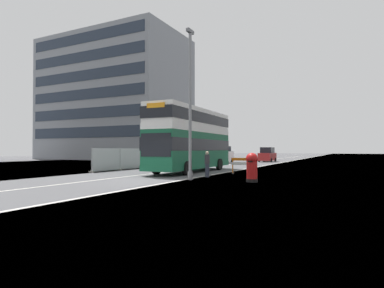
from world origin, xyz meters
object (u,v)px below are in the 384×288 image
double_decker_bus (192,139)px  pedestrian_at_kerb (207,164)px  roadworks_barrier (244,164)px  car_oncoming_near (222,155)px  red_pillar_postbox (252,166)px  lamppost_foreground (190,108)px  car_receding_mid (267,155)px

double_decker_bus → pedestrian_at_kerb: size_ratio=6.76×
roadworks_barrier → car_oncoming_near: car_oncoming_near is taller
red_pillar_postbox → pedestrian_at_kerb: size_ratio=0.96×
lamppost_foreground → pedestrian_at_kerb: (0.10, 2.23, -3.41)m
double_decker_bus → car_receding_mid: double_decker_bus is taller
double_decker_bus → red_pillar_postbox: 9.07m
red_pillar_postbox → car_receding_mid: bearing=102.3°
car_oncoming_near → car_receding_mid: (4.23, 7.50, -0.08)m
red_pillar_postbox → pedestrian_at_kerb: pedestrian_at_kerb is taller
red_pillar_postbox → car_oncoming_near: size_ratio=0.39×
double_decker_bus → car_oncoming_near: 17.17m
lamppost_foreground → car_oncoming_near: lamppost_foreground is taller
lamppost_foreground → pedestrian_at_kerb: bearing=87.3°
double_decker_bus → lamppost_foreground: size_ratio=1.27×
double_decker_bus → pedestrian_at_kerb: double_decker_bus is taller
roadworks_barrier → car_receding_mid: bearing=100.0°
car_oncoming_near → pedestrian_at_kerb: bearing=-70.8°
red_pillar_postbox → roadworks_barrier: size_ratio=0.87×
car_receding_mid → double_decker_bus: bearing=-90.5°
red_pillar_postbox → roadworks_barrier: (-2.19, 5.41, -0.12)m
lamppost_foreground → car_receding_mid: lamppost_foreground is taller
car_oncoming_near → pedestrian_at_kerb: 21.85m
lamppost_foreground → roadworks_barrier: 6.95m
red_pillar_postbox → roadworks_barrier: red_pillar_postbox is taller
car_oncoming_near → red_pillar_postbox: bearing=-64.4°
car_receding_mid → pedestrian_at_kerb: bearing=-84.0°
double_decker_bus → lamppost_foreground: bearing=-63.8°
car_oncoming_near → car_receding_mid: car_oncoming_near is taller
double_decker_bus → lamppost_foreground: 7.13m
red_pillar_postbox → roadworks_barrier: 5.84m
lamppost_foreground → car_oncoming_near: (-7.08, 22.86, -3.19)m
lamppost_foreground → pedestrian_at_kerb: 4.07m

